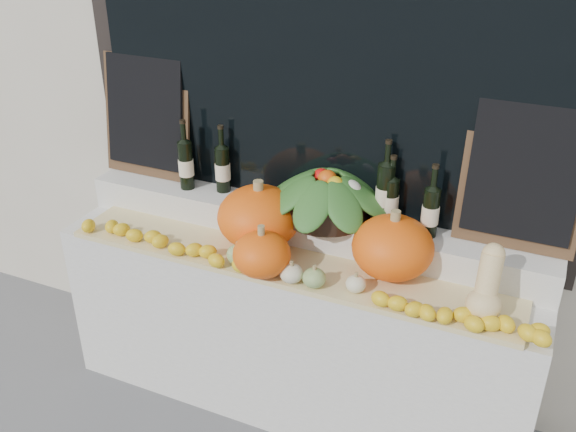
{
  "coord_description": "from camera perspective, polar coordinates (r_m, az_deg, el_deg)",
  "views": [
    {
      "loc": [
        1.01,
        -0.82,
        2.44
      ],
      "look_at": [
        0.0,
        1.45,
        1.12
      ],
      "focal_mm": 40.0,
      "sensor_mm": 36.0,
      "label": 1
    }
  ],
  "objects": [
    {
      "name": "pumpkin_right",
      "position": [
        2.77,
        9.29,
        -2.77
      ],
      "size": [
        0.44,
        0.44,
        0.27
      ],
      "primitive_type": "ellipsoid",
      "rotation": [
        0.0,
        0.0,
        0.29
      ],
      "color": "#FF5F0D",
      "rests_on": "straw_bedding"
    },
    {
      "name": "wine_bottle_near_right",
      "position": [
        2.9,
        9.07,
        1.35
      ],
      "size": [
        0.08,
        0.08,
        0.33
      ],
      "color": "black",
      "rests_on": "rear_tier"
    },
    {
      "name": "pumpkin_center",
      "position": [
        2.75,
        -2.35,
        -3.42
      ],
      "size": [
        0.27,
        0.27,
        0.2
      ],
      "primitive_type": "ellipsoid",
      "rotation": [
        0.0,
        0.0,
        0.06
      ],
      "color": "#FF5F0D",
      "rests_on": "straw_bedding"
    },
    {
      "name": "pumpkin_left",
      "position": [
        2.96,
        -2.59,
        -0.08
      ],
      "size": [
        0.48,
        0.48,
        0.28
      ],
      "primitive_type": "ellipsoid",
      "rotation": [
        0.0,
        0.0,
        0.28
      ],
      "color": "#FF5F0D",
      "rests_on": "straw_bedding"
    },
    {
      "name": "lemon_heap",
      "position": [
        2.78,
        -1.34,
        -4.76
      ],
      "size": [
        2.2,
        0.16,
        0.06
      ],
      "primitive_type": null,
      "color": "yellow",
      "rests_on": "straw_bedding"
    },
    {
      "name": "display_sill",
      "position": [
        3.24,
        0.55,
        -10.09
      ],
      "size": [
        2.3,
        0.55,
        0.88
      ],
      "primitive_type": "cube",
      "color": "silver",
      "rests_on": "ground"
    },
    {
      "name": "wine_bottle_far_right",
      "position": [
        2.84,
        12.55,
        0.39
      ],
      "size": [
        0.08,
        0.08,
        0.34
      ],
      "color": "black",
      "rests_on": "rear_tier"
    },
    {
      "name": "chalkboard_right",
      "position": [
        2.77,
        20.24,
        3.35
      ],
      "size": [
        0.5,
        0.11,
        0.62
      ],
      "rotation": [
        -0.14,
        0.0,
        0.0
      ],
      "color": "#4C331E",
      "rests_on": "rear_tier"
    },
    {
      "name": "wine_bottle_far_left",
      "position": [
        3.24,
        -9.06,
        4.56
      ],
      "size": [
        0.08,
        0.08,
        0.36
      ],
      "color": "black",
      "rests_on": "rear_tier"
    },
    {
      "name": "wine_bottle_near_left",
      "position": [
        3.19,
        -5.83,
        4.23
      ],
      "size": [
        0.08,
        0.08,
        0.34
      ],
      "color": "black",
      "rests_on": "rear_tier"
    },
    {
      "name": "decorative_gourds",
      "position": [
        2.76,
        -0.63,
        -4.62
      ],
      "size": [
        0.64,
        0.14,
        0.14
      ],
      "color": "#2D681F",
      "rests_on": "straw_bedding"
    },
    {
      "name": "chalkboard_left",
      "position": [
        3.38,
        -12.54,
        8.75
      ],
      "size": [
        0.5,
        0.11,
        0.62
      ],
      "rotation": [
        -0.14,
        0.0,
        0.0
      ],
      "color": "#4C331E",
      "rests_on": "rear_tier"
    },
    {
      "name": "produce_bowl",
      "position": [
        2.93,
        3.47,
        2.0
      ],
      "size": [
        0.62,
        0.62,
        0.24
      ],
      "color": "black",
      "rests_on": "rear_tier"
    },
    {
      "name": "rear_tier",
      "position": [
        3.07,
        1.71,
        -0.83
      ],
      "size": [
        2.3,
        0.25,
        0.16
      ],
      "primitive_type": "cube",
      "color": "silver",
      "rests_on": "display_sill"
    },
    {
      "name": "butternut_squash",
      "position": [
        2.61,
        17.24,
        -6.11
      ],
      "size": [
        0.14,
        0.2,
        0.29
      ],
      "color": "#E6C587",
      "rests_on": "straw_bedding"
    },
    {
      "name": "straw_bedding",
      "position": [
        2.88,
        -0.4,
        -4.42
      ],
      "size": [
        2.1,
        0.32,
        0.02
      ],
      "primitive_type": "cube",
      "color": "tan",
      "rests_on": "display_sill"
    },
    {
      "name": "wine_bottle_tall",
      "position": [
        2.9,
        8.61,
        2.05
      ],
      "size": [
        0.08,
        0.08,
        0.4
      ],
      "color": "black",
      "rests_on": "rear_tier"
    }
  ]
}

